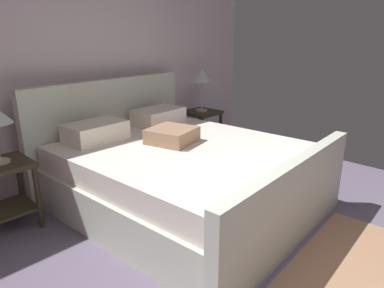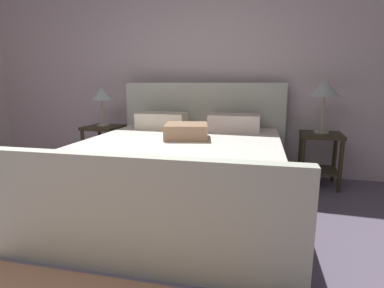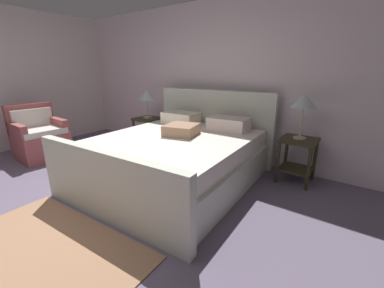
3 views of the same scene
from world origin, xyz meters
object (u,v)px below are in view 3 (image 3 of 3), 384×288
(table_lamp_right, at_px, (304,102))
(table_lamp_left, at_px, (147,96))
(bed, at_px, (176,156))
(nightstand_right, at_px, (297,153))
(nightstand_left, at_px, (148,128))
(armchair, at_px, (39,137))

(table_lamp_right, bearing_deg, table_lamp_left, -176.76)
(table_lamp_right, relative_size, table_lamp_left, 1.16)
(bed, height_order, table_lamp_right, table_lamp_right)
(bed, bearing_deg, nightstand_right, 34.63)
(table_lamp_left, bearing_deg, nightstand_left, -69.44)
(nightstand_right, height_order, armchair, armchair)
(bed, bearing_deg, armchair, -165.21)
(bed, bearing_deg, table_lamp_left, 149.88)
(bed, distance_m, nightstand_right, 1.61)
(nightstand_left, relative_size, armchair, 0.67)
(nightstand_right, height_order, table_lamp_left, table_lamp_left)
(nightstand_right, bearing_deg, bed, -145.37)
(table_lamp_right, bearing_deg, nightstand_right, -104.04)
(armchair, bearing_deg, nightstand_right, 22.37)
(nightstand_right, xyz_separation_m, nightstand_left, (-2.64, -0.15, 0.00))
(table_lamp_right, height_order, nightstand_left, table_lamp_right)
(nightstand_left, bearing_deg, nightstand_right, 3.24)
(bed, distance_m, armchair, 2.58)
(nightstand_right, bearing_deg, nightstand_left, -176.76)
(table_lamp_right, xyz_separation_m, nightstand_left, (-2.64, -0.15, -0.67))
(bed, height_order, armchair, bed)
(bed, relative_size, table_lamp_right, 4.15)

